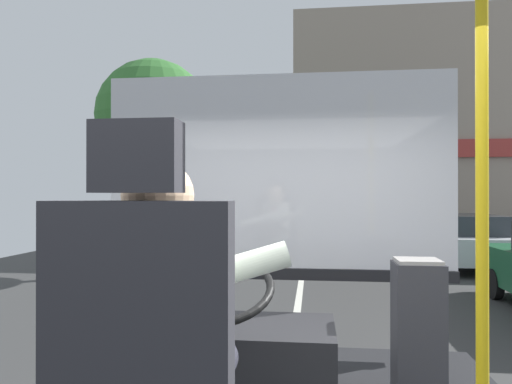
{
  "coord_description": "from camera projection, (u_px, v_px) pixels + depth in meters",
  "views": [
    {
      "loc": [
        0.26,
        -1.82,
        1.9
      ],
      "look_at": [
        -0.13,
        1.43,
        1.92
      ],
      "focal_mm": 33.63,
      "sensor_mm": 36.0,
      "label": 1
    }
  ],
  "objects": [
    {
      "name": "handrail_pole",
      "position": [
        482.0,
        195.0,
        1.7
      ],
      "size": [
        0.04,
        0.04,
        2.16
      ],
      "color": "gold",
      "rests_on": "bus_floor"
    },
    {
      "name": "windshield_panel",
      "position": [
        277.0,
        199.0,
        3.45
      ],
      "size": [
        2.5,
        0.08,
        1.48
      ],
      "color": "silver"
    },
    {
      "name": "shop_building",
      "position": [
        453.0,
        135.0,
        18.52
      ],
      "size": [
        12.12,
        4.98,
        8.42
      ],
      "color": "gray",
      "rests_on": "ground"
    },
    {
      "name": "street_tree",
      "position": [
        153.0,
        118.0,
        11.62
      ],
      "size": [
        2.76,
        2.76,
        5.17
      ],
      "color": "#4C3828",
      "rests_on": "ground"
    },
    {
      "name": "steering_console",
      "position": [
        228.0,
        359.0,
        2.49
      ],
      "size": [
        1.1,
        0.96,
        0.78
      ],
      "color": "black",
      "rests_on": "bus_floor"
    },
    {
      "name": "parked_car_silver",
      "position": [
        464.0,
        240.0,
        12.59
      ],
      "size": [
        1.77,
        4.22,
        1.37
      ],
      "color": "silver",
      "rests_on": "ground"
    },
    {
      "name": "bus_driver",
      "position": [
        165.0,
        326.0,
        1.42
      ],
      "size": [
        0.75,
        0.59,
        0.78
      ],
      "color": "#282833",
      "rests_on": "driver_seat"
    },
    {
      "name": "ground",
      "position": [
        301.0,
        282.0,
        10.57
      ],
      "size": [
        18.0,
        44.0,
        0.06
      ],
      "color": "#353535"
    },
    {
      "name": "fare_box",
      "position": [
        418.0,
        327.0,
        2.58
      ],
      "size": [
        0.25,
        0.24,
        0.73
      ],
      "color": "#333338",
      "rests_on": "bus_floor"
    }
  ]
}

